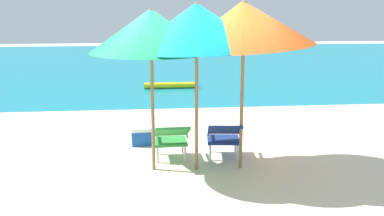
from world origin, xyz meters
TOP-DOWN VIEW (x-y plane):
  - ground_plane at (0.00, 4.00)m, footprint 40.00×40.00m
  - ocean_band at (0.00, 12.91)m, footprint 40.00×18.00m
  - swim_buoy at (-0.03, 6.61)m, footprint 1.60×0.18m
  - lounge_chair_left at (-0.38, 0.16)m, footprint 0.56×0.89m
  - lounge_chair_right at (0.46, 0.16)m, footprint 0.63×0.93m
  - beach_umbrella_left at (-0.67, -0.17)m, footprint 2.09×2.09m
  - beach_umbrella_center at (-0.03, -0.23)m, footprint 2.29×2.27m
  - beach_umbrella_right at (0.65, -0.24)m, footprint 2.20×2.16m
  - cooler_box at (-0.81, 1.12)m, footprint 0.49×0.35m

SIDE VIEW (x-z plane):
  - ground_plane at x=0.00m, z-range 0.00..0.00m
  - ocean_band at x=0.00m, z-range 0.00..0.01m
  - swim_buoy at x=-0.03m, z-range 0.01..0.19m
  - cooler_box at x=-0.81m, z-range 0.00..0.32m
  - lounge_chair_left at x=-0.38m, z-range 0.06..0.75m
  - lounge_chair_right at x=0.46m, z-range 0.06..0.75m
  - beach_umbrella_left at x=-0.67m, z-range 0.88..3.27m
  - beach_umbrella_center at x=-0.03m, z-range 0.89..3.39m
  - beach_umbrella_right at x=0.65m, z-range 0.88..3.45m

